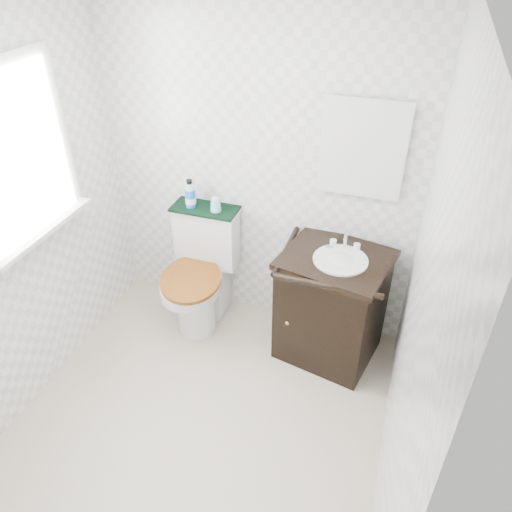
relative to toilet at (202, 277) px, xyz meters
The scene contains 13 objects.
floor 1.10m from the toilet, 69.50° to the right, with size 2.40×2.40×0.00m, color beige.
wall_back 0.92m from the toilet, 33.37° to the left, with size 2.40×2.40×0.00m, color silver.
wall_front 2.34m from the toilet, 80.55° to the right, with size 2.40×2.40×0.00m, color silver.
wall_right 1.93m from the toilet, 33.40° to the right, with size 2.40×2.40×0.00m, color silver.
window 1.54m from the toilet, 134.88° to the right, with size 0.02×0.70×0.90m, color white.
mirror 1.50m from the toilet, 11.57° to the left, with size 0.50×0.02×0.60m, color silver.
toilet is the anchor object (origin of this frame).
vanity 0.99m from the toilet, ahead, with size 0.77×0.70×0.92m.
trash_bin 0.86m from the toilet, 11.37° to the right, with size 0.23×0.21×0.28m.
towel 0.53m from the toilet, 90.00° to the left, with size 0.48×0.22×0.02m, color black.
mouthwash_bottle 0.63m from the toilet, 131.10° to the left, with size 0.07×0.07×0.21m.
cup 0.59m from the toilet, 50.98° to the left, with size 0.08×0.08×0.10m, color #98D2F8.
soap_bar 1.02m from the toilet, ahead, with size 0.07×0.04×0.02m, color teal.
Camera 1 is at (0.96, -1.73, 2.63)m, focal length 35.00 mm.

